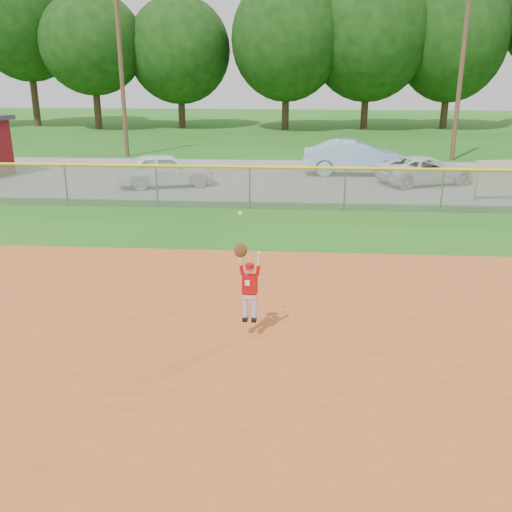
% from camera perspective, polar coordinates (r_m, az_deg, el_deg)
% --- Properties ---
extents(ground, '(120.00, 120.00, 0.00)m').
position_cam_1_polar(ground, '(11.03, -5.14, -7.62)').
color(ground, '#215E15').
rests_on(ground, ground).
extents(clay_infield, '(24.00, 16.00, 0.04)m').
position_cam_1_polar(clay_infield, '(8.48, -8.52, -16.38)').
color(clay_infield, '#B04D1F').
rests_on(clay_infield, ground).
extents(parking_strip, '(44.00, 10.00, 0.03)m').
position_cam_1_polar(parking_strip, '(26.27, 0.50, 7.86)').
color(parking_strip, slate).
rests_on(parking_strip, ground).
extents(car_white_a, '(4.37, 2.85, 1.38)m').
position_cam_1_polar(car_white_a, '(24.45, -9.05, 8.53)').
color(car_white_a, white).
rests_on(car_white_a, parking_strip).
extents(car_blue, '(4.79, 1.74, 1.57)m').
position_cam_1_polar(car_blue, '(27.26, 9.86, 9.69)').
color(car_blue, '#85A9C7').
rests_on(car_blue, parking_strip).
extents(car_white_b, '(4.63, 3.34, 1.17)m').
position_cam_1_polar(car_white_b, '(25.74, 16.64, 8.24)').
color(car_white_b, silver).
rests_on(car_white_b, parking_strip).
extents(sponsor_sign, '(1.73, 0.36, 1.56)m').
position_cam_1_polar(sponsor_sign, '(23.16, 22.98, 7.52)').
color(sponsor_sign, gray).
rests_on(sponsor_sign, ground).
extents(outfield_fence, '(40.06, 0.10, 1.55)m').
position_cam_1_polar(outfield_fence, '(20.23, -0.64, 7.17)').
color(outfield_fence, gray).
rests_on(outfield_fence, ground).
extents(power_lines, '(19.40, 0.24, 9.00)m').
position_cam_1_polar(power_lines, '(31.77, 3.18, 18.12)').
color(power_lines, '#4C3823').
rests_on(power_lines, ground).
extents(tree_line, '(62.37, 13.00, 14.43)m').
position_cam_1_polar(tree_line, '(47.75, 3.66, 21.63)').
color(tree_line, '#422D1C').
rests_on(tree_line, ground).
extents(ballplayer, '(0.49, 0.21, 2.07)m').
position_cam_1_polar(ballplayer, '(10.40, -0.76, -2.68)').
color(ballplayer, silver).
rests_on(ballplayer, ground).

